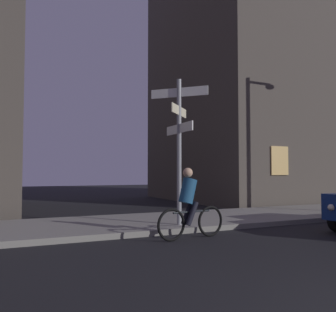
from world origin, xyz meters
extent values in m
cube|color=gray|center=(0.00, 7.69, 0.07)|extent=(40.00, 3.50, 0.14)
cylinder|color=gray|center=(0.64, 6.53, 2.06)|extent=(0.12, 0.12, 3.85)
cube|color=white|center=(0.64, 6.53, 3.64)|extent=(1.14, 1.14, 0.24)
cube|color=beige|center=(0.64, 6.53, 3.14)|extent=(0.85, 0.85, 0.24)
cube|color=white|center=(0.64, 6.53, 2.67)|extent=(0.03, 1.48, 0.24)
sphere|color=#F9EFCC|center=(3.55, 4.24, 0.67)|extent=(0.16, 0.16, 0.16)
torus|color=black|center=(0.88, 5.37, 0.36)|extent=(0.72, 0.16, 0.72)
torus|color=black|center=(-0.21, 5.22, 0.36)|extent=(0.72, 0.16, 0.72)
cylinder|color=black|center=(0.33, 5.30, 0.61)|extent=(1.00, 0.18, 0.04)
cylinder|color=navy|center=(0.23, 5.28, 1.08)|extent=(0.49, 0.38, 0.61)
sphere|color=tan|center=(0.23, 5.28, 1.50)|extent=(0.22, 0.22, 0.22)
cylinder|color=black|center=(0.27, 5.38, 0.58)|extent=(0.35, 0.16, 0.55)
cylinder|color=black|center=(0.29, 5.20, 0.58)|extent=(0.35, 0.16, 0.55)
cube|color=#4C443D|center=(10.98, 14.48, 7.88)|extent=(12.26, 9.66, 15.75)
cube|color=#F2C672|center=(6.90, 9.62, 2.00)|extent=(0.90, 0.06, 1.20)
camera|label=1|loc=(-3.60, -1.86, 1.50)|focal=38.13mm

